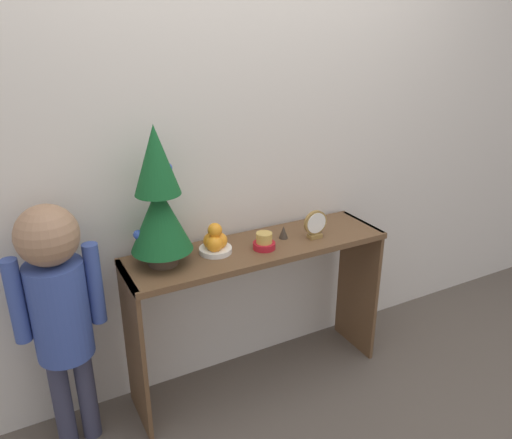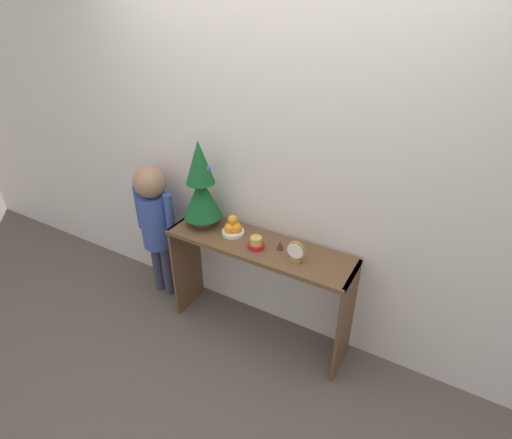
% 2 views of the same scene
% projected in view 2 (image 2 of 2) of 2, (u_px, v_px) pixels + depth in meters
% --- Properties ---
extents(ground_plane, '(12.00, 12.00, 0.00)m').
position_uv_depth(ground_plane, '(246.00, 346.00, 2.89)').
color(ground_plane, brown).
extents(back_wall, '(7.00, 0.05, 2.50)m').
position_uv_depth(back_wall, '(276.00, 166.00, 2.56)').
color(back_wall, beige).
rests_on(back_wall, ground_plane).
extents(console_table, '(1.30, 0.36, 0.78)m').
position_uv_depth(console_table, '(259.00, 265.00, 2.71)').
color(console_table, brown).
rests_on(console_table, ground_plane).
extents(mini_tree, '(0.27, 0.27, 0.62)m').
position_uv_depth(mini_tree, '(201.00, 186.00, 2.70)').
color(mini_tree, '#4C3828').
rests_on(mini_tree, console_table).
extents(fruit_bowl, '(0.15, 0.15, 0.15)m').
position_uv_depth(fruit_bowl, '(233.00, 227.00, 2.71)').
color(fruit_bowl, silver).
rests_on(fruit_bowl, console_table).
extents(singing_bowl, '(0.11, 0.11, 0.08)m').
position_uv_depth(singing_bowl, '(256.00, 243.00, 2.57)').
color(singing_bowl, '#AD1923').
rests_on(singing_bowl, console_table).
extents(desk_clock, '(0.12, 0.04, 0.14)m').
position_uv_depth(desk_clock, '(296.00, 252.00, 2.43)').
color(desk_clock, olive).
rests_on(desk_clock, console_table).
extents(figurine, '(0.05, 0.05, 0.06)m').
position_uv_depth(figurine, '(280.00, 245.00, 2.56)').
color(figurine, '#382D23').
rests_on(figurine, console_table).
extents(child_figure, '(0.36, 0.25, 1.14)m').
position_uv_depth(child_figure, '(155.00, 215.00, 3.05)').
color(child_figure, '#38384C').
rests_on(child_figure, ground_plane).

